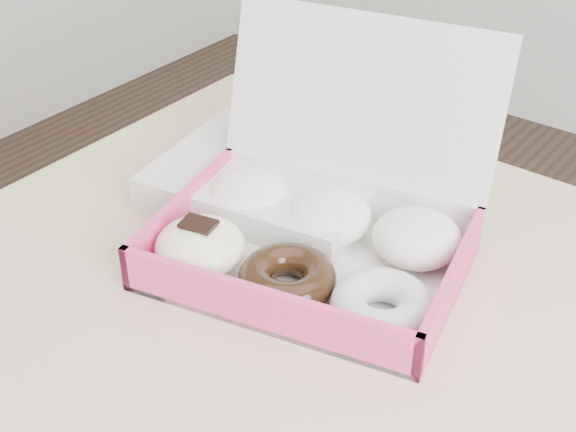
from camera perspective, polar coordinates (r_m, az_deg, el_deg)
The scene contains 2 objects.
donut_box at distance 0.83m, azimuth 1.83°, elevation -0.93°, with size 0.36×0.34×0.22m.
newspapers at distance 0.93m, azimuth -1.20°, elevation 2.48°, with size 0.25×0.20×0.04m, color white.
Camera 1 is at (0.17, -0.46, 1.26)m, focal length 50.00 mm.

